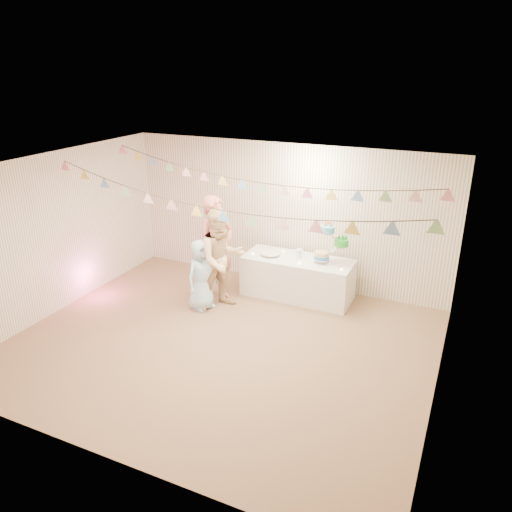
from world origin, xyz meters
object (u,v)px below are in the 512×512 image
at_px(cake_stand, 331,242).
at_px(person_adult_a, 216,249).
at_px(table, 298,278).
at_px(person_adult_b, 221,260).
at_px(person_child, 202,275).

height_order(cake_stand, person_adult_a, person_adult_a).
relative_size(table, person_adult_a, 1.02).
relative_size(table, person_adult_b, 1.11).
height_order(table, cake_stand, cake_stand).
bearing_deg(person_adult_a, person_child, -165.65).
height_order(person_adult_a, person_adult_b, person_adult_a).
bearing_deg(person_adult_a, table, -36.69).
bearing_deg(person_child, cake_stand, -40.71).
height_order(person_adult_a, person_child, person_adult_a).
bearing_deg(table, cake_stand, 5.19).
relative_size(table, person_child, 1.57).
bearing_deg(table, person_adult_b, -138.22).
relative_size(table, cake_stand, 2.85).
bearing_deg(person_adult_a, person_adult_b, -111.70).
bearing_deg(person_adult_b, cake_stand, -22.80).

